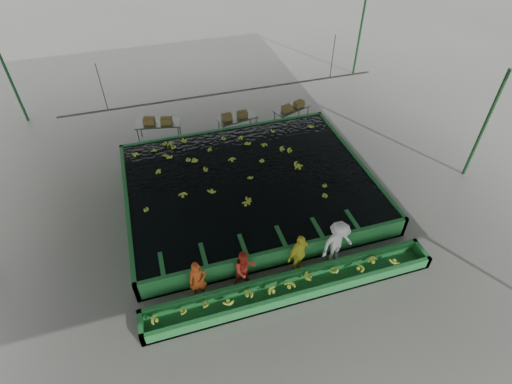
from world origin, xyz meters
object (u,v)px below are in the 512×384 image
object	(u,v)px
sorting_trough	(292,287)
box_stack_mid	(235,118)
worker_c	(299,254)
worker_b	(245,269)
packing_table_mid	(238,125)
box_stack_right	(293,109)
worker_d	(338,243)
flotation_tank	(249,187)
packing_table_left	(159,131)
packing_table_right	(291,115)
worker_a	(198,280)
box_stack_left	(158,123)

from	to	relation	value
sorting_trough	box_stack_mid	distance (m)	9.86
worker_c	box_stack_mid	world-z (taller)	worker_c
worker_b	packing_table_mid	world-z (taller)	worker_b
sorting_trough	worker_c	bearing A→B (deg)	57.43
packing_table_mid	box_stack_right	world-z (taller)	box_stack_right
sorting_trough	box_stack_right	world-z (taller)	box_stack_right
worker_d	box_stack_right	xyz separation A→B (m)	(1.83, 9.06, -0.07)
box_stack_mid	worker_d	bearing A→B (deg)	-81.79
flotation_tank	box_stack_mid	bearing A→B (deg)	82.27
worker_d	packing_table_left	xyz separation A→B (m)	(-5.03, 9.55, -0.45)
sorting_trough	packing_table_right	world-z (taller)	packing_table_right
flotation_tank	packing_table_mid	distance (m)	4.77
flotation_tank	worker_b	distance (m)	4.54
worker_a	box_stack_left	distance (m)	9.50
worker_a	worker_d	bearing A→B (deg)	1.78
sorting_trough	worker_d	xyz separation A→B (m)	(1.94, 0.80, 0.69)
packing_table_left	box_stack_mid	xyz separation A→B (m)	(3.73, -0.53, 0.40)
box_stack_mid	worker_a	bearing A→B (deg)	-111.80
sorting_trough	box_stack_left	xyz separation A→B (m)	(-3.08, 10.30, 0.74)
box_stack_mid	box_stack_right	bearing A→B (deg)	0.74
sorting_trough	flotation_tank	bearing A→B (deg)	90.00
worker_a	packing_table_mid	size ratio (longest dim) A/B	0.80
worker_b	box_stack_mid	size ratio (longest dim) A/B	1.20
worker_d	packing_table_right	world-z (taller)	worker_d
worker_a	box_stack_left	size ratio (longest dim) A/B	1.15
box_stack_mid	packing_table_mid	bearing A→B (deg)	-4.54
packing_table_right	box_stack_left	world-z (taller)	box_stack_left
worker_c	packing_table_right	xyz separation A→B (m)	(3.22, 9.12, -0.42)
packing_table_left	packing_table_mid	xyz separation A→B (m)	(3.87, -0.54, -0.05)
worker_a	box_stack_right	distance (m)	11.29
box_stack_right	worker_c	bearing A→B (deg)	-109.82
sorting_trough	box_stack_left	distance (m)	10.78
worker_a	packing_table_right	bearing A→B (deg)	55.47
flotation_tank	box_stack_right	bearing A→B (deg)	51.58
box_stack_right	worker_d	bearing A→B (deg)	-101.45
box_stack_left	packing_table_mid	bearing A→B (deg)	-7.24
worker_c	box_stack_right	world-z (taller)	worker_c
worker_a	packing_table_left	bearing A→B (deg)	92.53
packing_table_left	box_stack_right	distance (m)	6.90
worker_c	worker_d	size ratio (longest dim) A/B	0.91
worker_d	box_stack_left	world-z (taller)	worker_d
packing_table_left	box_stack_left	distance (m)	0.50
flotation_tank	box_stack_left	bearing A→B (deg)	120.65
box_stack_left	box_stack_right	world-z (taller)	box_stack_left
packing_table_left	worker_d	bearing A→B (deg)	-62.21
worker_c	box_stack_left	bearing A→B (deg)	87.89
flotation_tank	box_stack_mid	size ratio (longest dim) A/B	7.63
worker_a	packing_table_left	size ratio (longest dim) A/B	0.73
worker_d	box_stack_left	bearing A→B (deg)	107.71
worker_b	box_stack_mid	distance (m)	9.25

